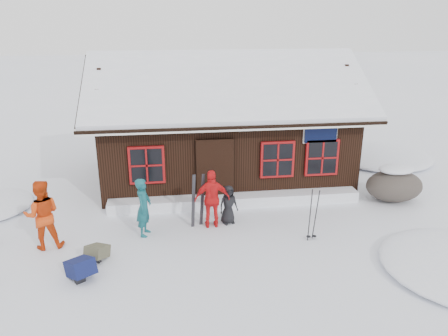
{
  "coord_description": "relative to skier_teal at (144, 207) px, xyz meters",
  "views": [
    {
      "loc": [
        -0.48,
        -9.77,
        5.44
      ],
      "look_at": [
        1.11,
        2.02,
        1.3
      ],
      "focal_mm": 35.0,
      "sensor_mm": 36.0,
      "label": 1
    }
  ],
  "objects": [
    {
      "name": "boulder",
      "position": [
        7.59,
        1.26,
        -0.26
      ],
      "size": [
        1.75,
        1.31,
        1.03
      ],
      "color": "#4F463F",
      "rests_on": "ground"
    },
    {
      "name": "snow_mounds",
      "position": [
        2.81,
        1.15,
        -0.78
      ],
      "size": [
        20.6,
        13.2,
        0.48
      ],
      "color": "white",
      "rests_on": "ground"
    },
    {
      "name": "ski_poles",
      "position": [
        4.26,
        -0.84,
        -0.12
      ],
      "size": [
        0.25,
        0.12,
        1.41
      ],
      "color": "black",
      "rests_on": "ground"
    },
    {
      "name": "backpack_olive",
      "position": [
        -1.07,
        -1.13,
        -0.64
      ],
      "size": [
        0.59,
        0.65,
        0.29
      ],
      "primitive_type": "cube",
      "rotation": [
        0.0,
        0.0,
        -0.45
      ],
      "color": "#4E4C38",
      "rests_on": "ground"
    },
    {
      "name": "skier_orange_right",
      "position": [
        1.81,
        0.22,
        0.03
      ],
      "size": [
        0.96,
        0.41,
        1.62
      ],
      "primitive_type": "imported",
      "rotation": [
        0.0,
        0.0,
        3.13
      ],
      "color": "red",
      "rests_on": "ground"
    },
    {
      "name": "ski_pair_right",
      "position": [
        1.43,
        0.34,
        -0.06
      ],
      "size": [
        0.42,
        0.15,
        1.54
      ],
      "rotation": [
        0.0,
        0.0,
        0.26
      ],
      "color": "black",
      "rests_on": "ground"
    },
    {
      "name": "skier_crouched",
      "position": [
        2.27,
        0.38,
        -0.23
      ],
      "size": [
        0.62,
        0.5,
        1.11
      ],
      "primitive_type": "imported",
      "rotation": [
        0.0,
        0.0,
        0.32
      ],
      "color": "black",
      "rests_on": "ground"
    },
    {
      "name": "ground",
      "position": [
        1.16,
        -0.72,
        -0.78
      ],
      "size": [
        120.0,
        120.0,
        0.0
      ],
      "primitive_type": "plane",
      "color": "white",
      "rests_on": "ground"
    },
    {
      "name": "skier_orange_left",
      "position": [
        -2.41,
        -0.35,
        0.1
      ],
      "size": [
        0.95,
        0.8,
        1.77
      ],
      "primitive_type": "imported",
      "rotation": [
        0.0,
        0.0,
        3.3
      ],
      "color": "red",
      "rests_on": "ground"
    },
    {
      "name": "skier_teal",
      "position": [
        0.0,
        0.0,
        0.0
      ],
      "size": [
        0.5,
        0.64,
        1.57
      ],
      "primitive_type": "imported",
      "rotation": [
        0.0,
        0.0,
        1.34
      ],
      "color": "#124F57",
      "rests_on": "ground"
    },
    {
      "name": "mountain_hut",
      "position": [
        2.66,
        4.26,
        0.79
      ],
      "size": [
        8.9,
        6.09,
        4.42
      ],
      "color": "black",
      "rests_on": "ground"
    },
    {
      "name": "snow_drift",
      "position": [
        2.66,
        1.53,
        -0.61
      ],
      "size": [
        7.6,
        0.6,
        0.35
      ],
      "primitive_type": "cube",
      "color": "white",
      "rests_on": "ground"
    },
    {
      "name": "backpack_blue",
      "position": [
        -1.32,
        -1.87,
        -0.61
      ],
      "size": [
        0.77,
        0.81,
        0.35
      ],
      "primitive_type": "cube",
      "rotation": [
        0.0,
        0.0,
        0.6
      ],
      "color": "#0F1643",
      "rests_on": "ground"
    }
  ]
}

